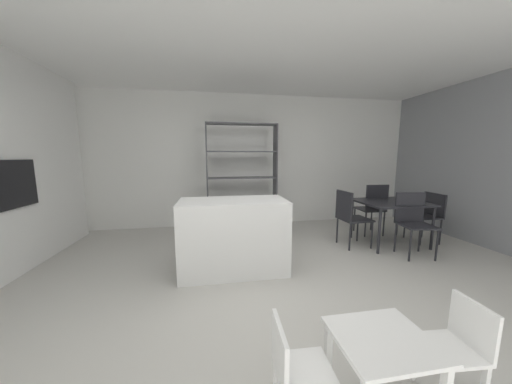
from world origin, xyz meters
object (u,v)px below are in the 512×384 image
object	(u,v)px
child_chair_right	(458,344)
dining_table	(391,206)
dining_chair_near	(413,218)
child_chair_left	(295,369)
kitchen_island	(234,236)
dining_chair_window_side	(428,212)
dining_chair_island_side	(349,214)
built_in_oven	(16,184)
child_table	(382,351)
dining_chair_far	(373,205)
open_bookshelf	(242,178)

from	to	relation	value
child_chair_right	dining_table	size ratio (longest dim) A/B	0.59
dining_chair_near	child_chair_left	bearing A→B (deg)	-132.82
kitchen_island	dining_chair_window_side	distance (m)	3.48
dining_chair_island_side	dining_table	bearing A→B (deg)	-92.86
built_in_oven	child_chair_left	world-z (taller)	built_in_oven
child_chair_right	dining_table	world-z (taller)	dining_table
child_table	dining_table	world-z (taller)	dining_table
dining_chair_near	dining_chair_far	bearing A→B (deg)	99.62
dining_chair_window_side	dining_chair_island_side	xyz separation A→B (m)	(-1.49, 0.00, 0.02)
child_chair_left	kitchen_island	bearing A→B (deg)	7.71
kitchen_island	dining_chair_window_side	world-z (taller)	kitchen_island
child_chair_left	built_in_oven	bearing A→B (deg)	52.81
dining_chair_island_side	dining_chair_near	bearing A→B (deg)	-124.31
kitchen_island	open_bookshelf	bearing A→B (deg)	79.96
child_chair_right	dining_chair_near	distance (m)	2.54
dining_chair_near	built_in_oven	bearing A→B (deg)	-174.66
kitchen_island	dining_chair_island_side	world-z (taller)	kitchen_island
child_table	dining_chair_island_side	bearing A→B (deg)	63.32
kitchen_island	dining_chair_near	xyz separation A→B (m)	(2.71, 0.09, 0.09)
kitchen_island	dining_chair_far	world-z (taller)	dining_chair_far
built_in_oven	child_chair_right	bearing A→B (deg)	-31.35
dining_chair_far	child_table	bearing A→B (deg)	57.85
dining_chair_near	dining_chair_window_side	bearing A→B (deg)	40.97
built_in_oven	dining_chair_near	bearing A→B (deg)	-3.17
dining_chair_island_side	child_chair_right	bearing A→B (deg)	160.24
open_bookshelf	dining_chair_window_side	world-z (taller)	open_bookshelf
built_in_oven	dining_chair_near	world-z (taller)	built_in_oven
child_chair_left	dining_chair_island_side	distance (m)	3.06
open_bookshelf	dining_chair_island_side	bearing A→B (deg)	-38.35
child_chair_right	dining_chair_near	world-z (taller)	dining_chair_near
open_bookshelf	child_table	world-z (taller)	open_bookshelf
kitchen_island	open_bookshelf	world-z (taller)	open_bookshelf
built_in_oven	dining_chair_far	distance (m)	5.38
dining_table	child_chair_left	bearing A→B (deg)	-135.30
child_chair_right	dining_chair_window_side	bearing A→B (deg)	142.41
dining_chair_near	open_bookshelf	bearing A→B (deg)	152.39
dining_table	dining_chair_island_side	xyz separation A→B (m)	(-0.75, -0.01, -0.11)
open_bookshelf	dining_chair_near	world-z (taller)	open_bookshelf
kitchen_island	child_table	bearing A→B (deg)	-70.36
kitchen_island	child_chair_left	bearing A→B (deg)	-84.85
dining_table	dining_chair_window_side	bearing A→B (deg)	-0.54
child_chair_left	dining_chair_far	xyz separation A→B (m)	(2.52, 2.95, 0.24)
child_chair_left	child_chair_right	world-z (taller)	child_chair_right
dining_chair_far	child_chair_left	bearing A→B (deg)	51.49
child_chair_right	dining_table	distance (m)	2.93
dining_chair_near	dining_chair_island_side	distance (m)	0.89
kitchen_island	child_chair_right	world-z (taller)	kitchen_island
open_bookshelf	child_chair_left	bearing A→B (deg)	-92.29
dining_chair_window_side	dining_chair_island_side	size ratio (longest dim) A/B	0.92
built_in_oven	dining_chair_near	xyz separation A→B (m)	(5.33, -0.30, -0.59)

